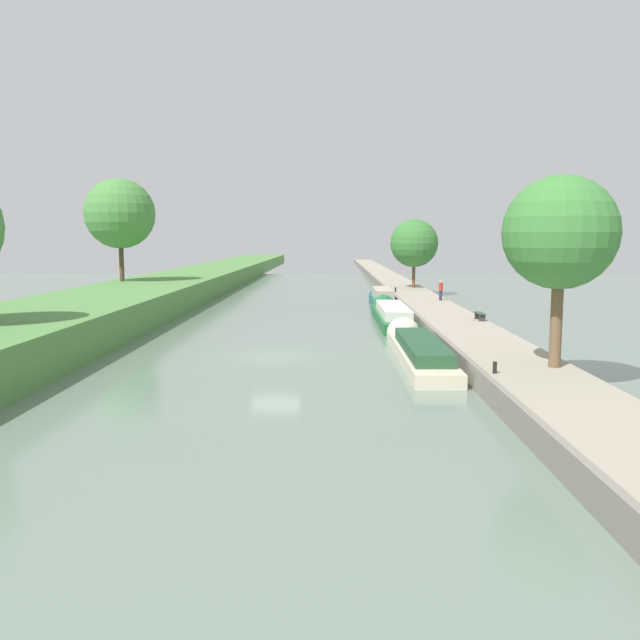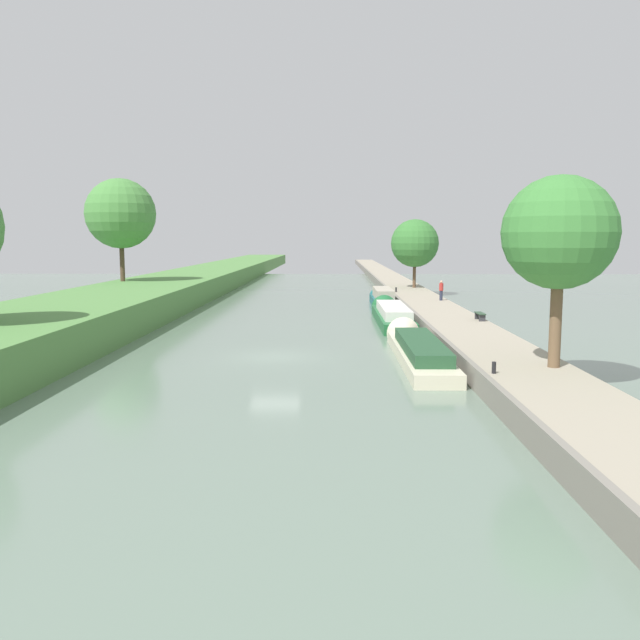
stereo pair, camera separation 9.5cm
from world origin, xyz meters
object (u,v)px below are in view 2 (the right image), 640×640
park_bench (480,315)px  mooring_bollard_near (494,368)px  person_walking (441,290)px  narrowboat_cream (417,349)px  mooring_bollard_far (396,290)px  narrowboat_green (391,314)px  narrowboat_teal (382,298)px

park_bench → mooring_bollard_near: bearing=-100.8°
person_walking → park_bench: (0.26, -13.38, -0.53)m
mooring_bollard_near → person_walking: bearing=84.5°
narrowboat_cream → mooring_bollard_far: bearing=86.5°
mooring_bollard_far → narrowboat_cream: bearing=-93.5°
narrowboat_green → mooring_bollard_far: size_ratio=30.75×
narrowboat_teal → park_bench: bearing=-74.9°
narrowboat_green → person_walking: person_walking is taller
narrowboat_teal → person_walking: bearing=-43.9°
person_walking → park_bench: size_ratio=1.11×
mooring_bollard_far → person_walking: bearing=-71.6°
narrowboat_cream → person_walking: 22.26m
person_walking → park_bench: bearing=-88.9°
person_walking → mooring_bollard_near: person_walking is taller
narrowboat_cream → park_bench: 9.75m
narrowboat_green → mooring_bollard_near: narrowboat_green is taller
mooring_bollard_far → park_bench: bearing=-81.9°
mooring_bollard_near → mooring_bollard_far: size_ratio=1.00×
person_walking → mooring_bollard_far: 9.21m
narrowboat_cream → mooring_bollard_near: bearing=-77.2°
person_walking → mooring_bollard_near: 30.06m
person_walking → park_bench: 13.39m
narrowboat_cream → narrowboat_teal: 26.09m
narrowboat_cream → mooring_bollard_near: 8.44m
narrowboat_cream → mooring_bollard_far: size_ratio=30.71×
mooring_bollard_near → park_bench: (3.16, 16.53, 0.12)m
narrowboat_cream → mooring_bollard_near: mooring_bollard_near is taller
park_bench → narrowboat_teal: bearing=105.1°
person_walking → park_bench: person_walking is taller
narrowboat_green → narrowboat_teal: 11.56m
narrowboat_green → narrowboat_teal: (0.22, 11.55, 0.11)m
narrowboat_green → mooring_bollard_near: bearing=-85.3°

